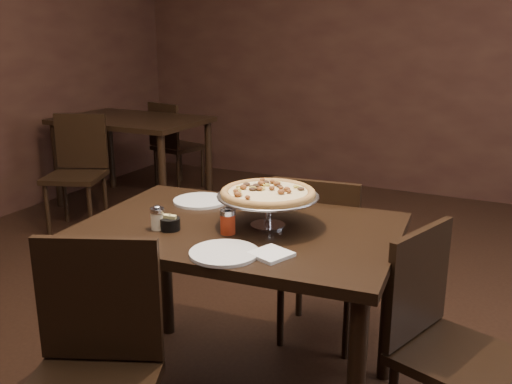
% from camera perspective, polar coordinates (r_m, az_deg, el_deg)
% --- Properties ---
extents(room, '(6.04, 7.04, 2.84)m').
position_cam_1_polar(room, '(2.26, 1.35, 12.20)').
color(room, black).
rests_on(room, ground).
extents(dining_table, '(1.33, 0.95, 0.79)m').
position_cam_1_polar(dining_table, '(2.34, -1.65, -5.77)').
color(dining_table, black).
rests_on(dining_table, ground).
extents(background_table, '(1.27, 0.84, 0.79)m').
position_cam_1_polar(background_table, '(5.20, -12.32, 6.11)').
color(background_table, black).
rests_on(background_table, ground).
extents(pizza_stand, '(0.41, 0.41, 0.17)m').
position_cam_1_polar(pizza_stand, '(2.26, 1.20, -0.15)').
color(pizza_stand, '#B8B8C0').
rests_on(pizza_stand, dining_table).
extents(parmesan_shaker, '(0.06, 0.06, 0.10)m').
position_cam_1_polar(parmesan_shaker, '(2.29, -9.82, -2.58)').
color(parmesan_shaker, '#F5E7BE').
rests_on(parmesan_shaker, dining_table).
extents(pepper_flake_shaker, '(0.06, 0.06, 0.11)m').
position_cam_1_polar(pepper_flake_shaker, '(2.21, -2.84, -2.91)').
color(pepper_flake_shaker, '#97270D').
rests_on(pepper_flake_shaker, dining_table).
extents(packet_caddy, '(0.08, 0.08, 0.06)m').
position_cam_1_polar(packet_caddy, '(2.28, -8.58, -3.13)').
color(packet_caddy, black).
rests_on(packet_caddy, dining_table).
extents(napkin_stack, '(0.16, 0.16, 0.01)m').
position_cam_1_polar(napkin_stack, '(2.01, 1.50, -6.23)').
color(napkin_stack, white).
rests_on(napkin_stack, dining_table).
extents(plate_left, '(0.25, 0.25, 0.01)m').
position_cam_1_polar(plate_left, '(2.62, -5.58, -0.88)').
color(plate_left, white).
rests_on(plate_left, dining_table).
extents(plate_near, '(0.25, 0.25, 0.01)m').
position_cam_1_polar(plate_near, '(2.02, -3.19, -6.11)').
color(plate_near, white).
rests_on(plate_near, dining_table).
extents(serving_spatula, '(0.16, 0.16, 0.02)m').
position_cam_1_polar(serving_spatula, '(2.12, 1.83, -1.35)').
color(serving_spatula, '#B8B8C0').
rests_on(serving_spatula, pizza_stand).
extents(chair_far, '(0.46, 0.46, 0.89)m').
position_cam_1_polar(chair_far, '(2.84, 6.38, -6.17)').
color(chair_far, black).
rests_on(chair_far, ground).
extents(chair_near, '(0.55, 0.55, 0.90)m').
position_cam_1_polar(chair_near, '(2.01, -16.13, -16.61)').
color(chair_near, black).
rests_on(chair_near, ground).
extents(chair_side, '(0.51, 0.51, 0.86)m').
position_cam_1_polar(chair_side, '(2.25, 18.18, -13.63)').
color(chair_side, black).
rests_on(chair_side, ground).
extents(bg_chair_far, '(0.49, 0.49, 0.87)m').
position_cam_1_polar(bg_chair_far, '(5.68, -8.28, 4.93)').
color(bg_chair_far, black).
rests_on(bg_chair_far, ground).
extents(bg_chair_near, '(0.55, 0.55, 0.90)m').
position_cam_1_polar(bg_chair_near, '(4.75, -17.41, 2.39)').
color(bg_chair_near, black).
rests_on(bg_chair_near, ground).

